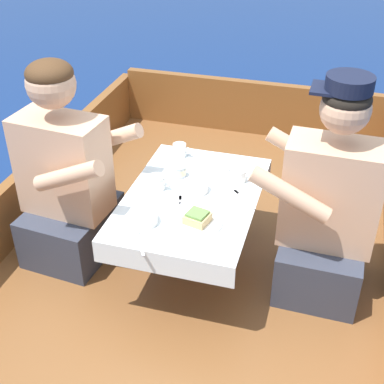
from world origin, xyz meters
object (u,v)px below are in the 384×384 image
Objects in this scene: sandwich at (197,217)px; coffee_cup_center at (239,175)px; person_port at (67,182)px; tin_can at (179,171)px; person_starboard at (327,212)px; coffee_cup_port at (157,182)px; coffee_cup_starboard at (180,150)px.

coffee_cup_center reaches higher than sandwich.
tin_can is at bearing 28.03° from person_port.
sandwich is at bearing 25.91° from person_starboard.
coffee_cup_port reaches higher than coffee_cup_center.
coffee_cup_starboard is (-0.24, 0.53, 0.00)m from sandwich.
coffee_cup_port is 0.32m from coffee_cup_starboard.
person_port is 0.58m from coffee_cup_starboard.
person_port is at bearing -157.35° from tin_can.
sandwich is 1.13× the size of coffee_cup_center.
person_port is 9.50× the size of coffee_cup_port.
coffee_cup_starboard is 0.37m from coffee_cup_center.
person_port is at bearing 168.26° from sandwich.
coffee_cup_port is (-0.76, -0.02, 0.03)m from person_starboard.
tin_can is at bearing 118.49° from sandwich.
tin_can is (-0.19, 0.34, -0.00)m from sandwich.
person_port is 0.80m from coffee_cup_center.
person_starboard is 0.81m from coffee_cup_starboard.
person_starboard reaches higher than person_port.
person_port is 0.69m from sandwich.
sandwich is (-0.51, -0.23, 0.03)m from person_starboard.
person_starboard is 15.13× the size of tin_can.
person_port is 1.19m from person_starboard.
coffee_cup_port is (-0.25, 0.21, 0.00)m from sandwich.
tin_can is at bearing 63.21° from coffee_cup_port.
person_starboard is 0.76m from coffee_cup_port.
person_starboard is 0.44m from coffee_cup_center.
person_starboard reaches higher than tin_can.
sandwich is 0.33m from coffee_cup_port.
tin_can is (0.06, -0.19, -0.01)m from coffee_cup_starboard.
sandwich reaches higher than tin_can.
person_starboard is at bearing -8.88° from tin_can.
person_port is at bearing -170.12° from coffee_cup_port.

